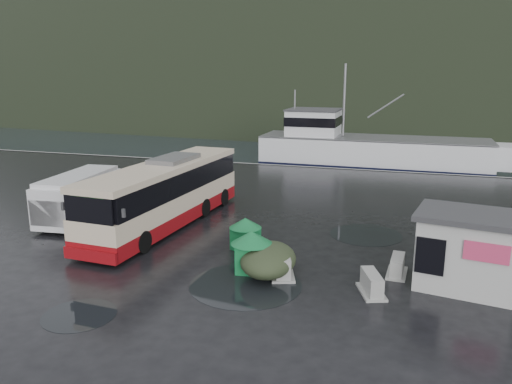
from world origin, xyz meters
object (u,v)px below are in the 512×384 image
(dome_tent, at_px, (268,274))
(jersey_barrier_c, at_px, (371,293))
(waste_bin_right, at_px, (246,249))
(fishing_trawler, at_px, (372,157))
(white_van, at_px, (82,219))
(coach_bus, at_px, (167,224))
(ticket_kiosk, at_px, (463,287))
(waste_bin_left, at_px, (252,271))
(jersey_barrier_a, at_px, (397,274))
(jersey_barrier_b, at_px, (282,275))

(dome_tent, bearing_deg, jersey_barrier_c, -8.84)
(jersey_barrier_c, bearing_deg, waste_bin_right, 152.00)
(fishing_trawler, bearing_deg, dome_tent, -92.64)
(white_van, bearing_deg, coach_bus, 0.09)
(coach_bus, relative_size, ticket_kiosk, 3.35)
(waste_bin_right, bearing_deg, waste_bin_left, -66.42)
(dome_tent, relative_size, jersey_barrier_c, 1.97)
(white_van, xyz_separation_m, waste_bin_left, (10.52, -4.03, 0.00))
(waste_bin_left, relative_size, jersey_barrier_c, 1.09)
(ticket_kiosk, bearing_deg, fishing_trawler, 111.06)
(white_van, relative_size, jersey_barrier_c, 3.90)
(jersey_barrier_a, distance_m, jersey_barrier_b, 4.33)
(dome_tent, relative_size, jersey_barrier_a, 2.05)
(waste_bin_left, relative_size, ticket_kiosk, 0.46)
(waste_bin_left, height_order, jersey_barrier_c, waste_bin_left)
(waste_bin_right, distance_m, jersey_barrier_c, 6.26)
(jersey_barrier_a, height_order, jersey_barrier_c, jersey_barrier_c)
(coach_bus, xyz_separation_m, ticket_kiosk, (13.50, -3.68, 0.00))
(waste_bin_right, xyz_separation_m, dome_tent, (1.67, -2.34, 0.00))
(white_van, bearing_deg, fishing_trawler, 56.43)
(ticket_kiosk, bearing_deg, waste_bin_left, -163.64)
(waste_bin_left, height_order, ticket_kiosk, ticket_kiosk)
(waste_bin_right, bearing_deg, jersey_barrier_b, -46.15)
(jersey_barrier_a, relative_size, jersey_barrier_c, 0.96)
(fishing_trawler, bearing_deg, jersey_barrier_a, -82.95)
(jersey_barrier_c, relative_size, fishing_trawler, 0.06)
(dome_tent, bearing_deg, jersey_barrier_a, 16.18)
(jersey_barrier_c, height_order, fishing_trawler, fishing_trawler)
(waste_bin_left, bearing_deg, waste_bin_right, 113.58)
(jersey_barrier_a, bearing_deg, dome_tent, -163.82)
(waste_bin_right, xyz_separation_m, jersey_barrier_a, (6.33, -0.99, 0.00))
(waste_bin_right, height_order, dome_tent, waste_bin_right)
(white_van, height_order, fishing_trawler, fishing_trawler)
(waste_bin_left, bearing_deg, jersey_barrier_b, -1.32)
(coach_bus, height_order, waste_bin_right, coach_bus)
(white_van, relative_size, waste_bin_right, 4.14)
(white_van, xyz_separation_m, ticket_kiosk, (18.17, -3.24, 0.00))
(waste_bin_right, bearing_deg, jersey_barrier_c, -28.00)
(coach_bus, xyz_separation_m, waste_bin_left, (5.85, -4.47, 0.00))
(coach_bus, height_order, jersey_barrier_a, coach_bus)
(coach_bus, xyz_separation_m, jersey_barrier_b, (7.06, -4.50, 0.00))
(white_van, distance_m, waste_bin_left, 11.27)
(waste_bin_left, bearing_deg, jersey_barrier_c, -8.53)
(fishing_trawler, bearing_deg, white_van, -117.22)
(white_van, bearing_deg, jersey_barrier_c, -22.66)
(jersey_barrier_b, relative_size, jersey_barrier_c, 1.15)
(waste_bin_left, distance_m, dome_tent, 0.68)
(white_van, relative_size, waste_bin_left, 3.59)
(ticket_kiosk, distance_m, jersey_barrier_b, 6.49)
(dome_tent, bearing_deg, waste_bin_right, 125.45)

